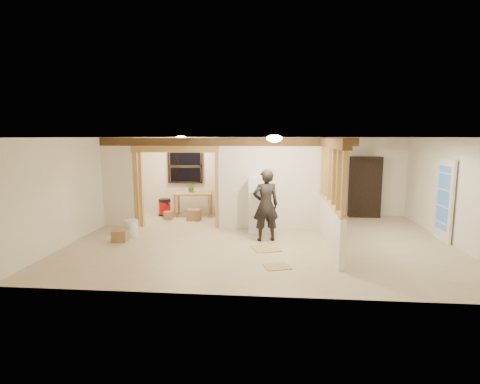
# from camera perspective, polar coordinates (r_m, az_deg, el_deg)

# --- Properties ---
(floor) EXTENTS (9.00, 6.50, 0.01)m
(floor) POSITION_cam_1_polar(r_m,az_deg,el_deg) (9.26, 3.16, -7.40)
(floor) COLOR #C6B493
(floor) RESTS_ON ground
(ceiling) EXTENTS (9.00, 6.50, 0.01)m
(ceiling) POSITION_cam_1_polar(r_m,az_deg,el_deg) (8.91, 3.29, 8.30)
(ceiling) COLOR white
(wall_back) EXTENTS (9.00, 0.01, 2.50)m
(wall_back) POSITION_cam_1_polar(r_m,az_deg,el_deg) (12.22, 3.71, 2.46)
(wall_back) COLOR white
(wall_back) RESTS_ON floor
(wall_front) EXTENTS (9.00, 0.01, 2.50)m
(wall_front) POSITION_cam_1_polar(r_m,az_deg,el_deg) (5.80, 2.19, -4.20)
(wall_front) COLOR white
(wall_front) RESTS_ON floor
(wall_left) EXTENTS (0.01, 6.50, 2.50)m
(wall_left) POSITION_cam_1_polar(r_m,az_deg,el_deg) (10.18, -23.00, 0.60)
(wall_left) COLOR white
(wall_left) RESTS_ON floor
(wall_right) EXTENTS (0.01, 6.50, 2.50)m
(wall_right) POSITION_cam_1_polar(r_m,az_deg,el_deg) (9.93, 30.15, -0.05)
(wall_right) COLOR white
(wall_right) RESTS_ON floor
(partition_left_stub) EXTENTS (0.90, 0.12, 2.50)m
(partition_left_stub) POSITION_cam_1_polar(r_m,az_deg,el_deg) (11.06, -18.03, 1.43)
(partition_left_stub) COLOR white
(partition_left_stub) RESTS_ON floor
(partition_center) EXTENTS (2.80, 0.12, 2.50)m
(partition_center) POSITION_cam_1_polar(r_m,az_deg,el_deg) (10.18, 4.57, 1.25)
(partition_center) COLOR white
(partition_center) RESTS_ON floor
(doorway_frame) EXTENTS (2.46, 0.14, 2.20)m
(doorway_frame) POSITION_cam_1_polar(r_m,az_deg,el_deg) (10.54, -9.72, 0.58)
(doorway_frame) COLOR tan
(doorway_frame) RESTS_ON floor
(header_beam_back) EXTENTS (7.00, 0.18, 0.22)m
(header_beam_back) POSITION_cam_1_polar(r_m,az_deg,el_deg) (10.18, -2.19, 7.65)
(header_beam_back) COLOR #55391D
(header_beam_back) RESTS_ON ceiling
(header_beam_right) EXTENTS (0.18, 3.30, 0.22)m
(header_beam_right) POSITION_cam_1_polar(r_m,az_deg,el_deg) (8.60, 14.00, 7.27)
(header_beam_right) COLOR #55391D
(header_beam_right) RESTS_ON ceiling
(pony_wall) EXTENTS (0.12, 3.20, 1.00)m
(pony_wall) POSITION_cam_1_polar(r_m,az_deg,el_deg) (8.84, 13.57, -5.01)
(pony_wall) COLOR white
(pony_wall) RESTS_ON floor
(stud_partition) EXTENTS (0.14, 3.20, 1.32)m
(stud_partition) POSITION_cam_1_polar(r_m,az_deg,el_deg) (8.65, 13.83, 2.49)
(stud_partition) COLOR tan
(stud_partition) RESTS_ON pony_wall
(window_back) EXTENTS (1.12, 0.10, 1.10)m
(window_back) POSITION_cam_1_polar(r_m,az_deg,el_deg) (12.45, -8.36, 3.88)
(window_back) COLOR black
(window_back) RESTS_ON wall_back
(french_door) EXTENTS (0.12, 0.86, 2.00)m
(french_door) POSITION_cam_1_polar(r_m,az_deg,el_deg) (10.29, 28.71, -1.09)
(french_door) COLOR white
(french_door) RESTS_ON floor
(ceiling_dome_main) EXTENTS (0.36, 0.36, 0.16)m
(ceiling_dome_main) POSITION_cam_1_polar(r_m,az_deg,el_deg) (8.40, 5.25, 8.14)
(ceiling_dome_main) COLOR #FFEABF
(ceiling_dome_main) RESTS_ON ceiling
(ceiling_dome_util) EXTENTS (0.32, 0.32, 0.14)m
(ceiling_dome_util) POSITION_cam_1_polar(r_m,az_deg,el_deg) (11.54, -8.98, 8.14)
(ceiling_dome_util) COLOR #FFEABF
(ceiling_dome_util) RESTS_ON ceiling
(hanging_bulb) EXTENTS (0.07, 0.07, 0.07)m
(hanging_bulb) POSITION_cam_1_polar(r_m,az_deg,el_deg) (10.75, -7.24, 6.56)
(hanging_bulb) COLOR #FFD88C
(hanging_bulb) RESTS_ON ceiling
(refrigerator) EXTENTS (0.60, 0.59, 1.46)m
(refrigerator) POSITION_cam_1_polar(r_m,az_deg,el_deg) (9.91, 3.14, -1.96)
(refrigerator) COLOR white
(refrigerator) RESTS_ON floor
(woman) EXTENTS (0.73, 0.58, 1.76)m
(woman) POSITION_cam_1_polar(r_m,az_deg,el_deg) (9.06, 3.94, -2.01)
(woman) COLOR black
(woman) RESTS_ON floor
(work_table) EXTENTS (1.23, 0.70, 0.74)m
(work_table) POSITION_cam_1_polar(r_m,az_deg,el_deg) (12.06, -7.11, -1.88)
(work_table) COLOR tan
(work_table) RESTS_ON floor
(potted_plant) EXTENTS (0.30, 0.27, 0.32)m
(potted_plant) POSITION_cam_1_polar(r_m,az_deg,el_deg) (12.09, -7.41, 0.68)
(potted_plant) COLOR #306A2C
(potted_plant) RESTS_ON work_table
(shop_vac) EXTENTS (0.49, 0.49, 0.54)m
(shop_vac) POSITION_cam_1_polar(r_m,az_deg,el_deg) (12.29, -11.41, -2.27)
(shop_vac) COLOR #B50B09
(shop_vac) RESTS_ON floor
(bookshelf) EXTENTS (0.95, 0.32, 1.91)m
(bookshelf) POSITION_cam_1_polar(r_m,az_deg,el_deg) (12.37, 18.51, 0.72)
(bookshelf) COLOR black
(bookshelf) RESTS_ON floor
(bucket) EXTENTS (0.44, 0.44, 0.43)m
(bucket) POSITION_cam_1_polar(r_m,az_deg,el_deg) (9.92, -16.19, -5.34)
(bucket) COLOR white
(bucket) RESTS_ON floor
(box_util_a) EXTENTS (0.40, 0.34, 0.33)m
(box_util_a) POSITION_cam_1_polar(r_m,az_deg,el_deg) (11.49, -7.05, -3.45)
(box_util_a) COLOR #99774A
(box_util_a) RESTS_ON floor
(box_util_b) EXTENTS (0.28, 0.28, 0.24)m
(box_util_b) POSITION_cam_1_polar(r_m,az_deg,el_deg) (11.71, -10.84, -3.54)
(box_util_b) COLOR #99774A
(box_util_b) RESTS_ON floor
(box_front) EXTENTS (0.37, 0.31, 0.28)m
(box_front) POSITION_cam_1_polar(r_m,az_deg,el_deg) (9.55, -17.83, -6.40)
(box_front) COLOR #99774A
(box_front) RESTS_ON floor
(floor_panel_near) EXTENTS (0.73, 0.73, 0.02)m
(floor_panel_near) POSITION_cam_1_polar(r_m,az_deg,el_deg) (8.58, 3.99, -8.59)
(floor_panel_near) COLOR tan
(floor_panel_near) RESTS_ON floor
(floor_panel_far) EXTENTS (0.60, 0.53, 0.02)m
(floor_panel_far) POSITION_cam_1_polar(r_m,az_deg,el_deg) (7.47, 5.69, -11.24)
(floor_panel_far) COLOR tan
(floor_panel_far) RESTS_ON floor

